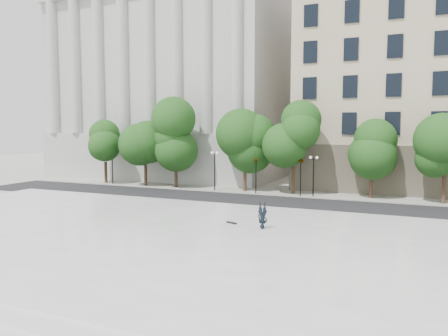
{
  "coord_description": "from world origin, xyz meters",
  "views": [
    {
      "loc": [
        13.94,
        -18.79,
        6.64
      ],
      "look_at": [
        1.41,
        10.0,
        3.77
      ],
      "focal_mm": 35.0,
      "sensor_mm": 36.0,
      "label": 1
    }
  ],
  "objects_px": {
    "traffic_light_west": "(256,157)",
    "skateboard": "(231,223)",
    "person_lying": "(263,225)",
    "traffic_light_east": "(301,159)"
  },
  "relations": [
    {
      "from": "traffic_light_west",
      "to": "skateboard",
      "type": "relative_size",
      "value": 5.26
    },
    {
      "from": "skateboard",
      "to": "traffic_light_east",
      "type": "bearing_deg",
      "value": 108.27
    },
    {
      "from": "traffic_light_west",
      "to": "skateboard",
      "type": "bearing_deg",
      "value": -76.5
    },
    {
      "from": "traffic_light_west",
      "to": "traffic_light_east",
      "type": "relative_size",
      "value": 1.0
    },
    {
      "from": "traffic_light_east",
      "to": "skateboard",
      "type": "bearing_deg",
      "value": -93.3
    },
    {
      "from": "traffic_light_east",
      "to": "traffic_light_west",
      "type": "bearing_deg",
      "value": 180.0
    },
    {
      "from": "traffic_light_west",
      "to": "person_lying",
      "type": "height_order",
      "value": "traffic_light_west"
    },
    {
      "from": "person_lying",
      "to": "traffic_light_west",
      "type": "bearing_deg",
      "value": 95.24
    },
    {
      "from": "traffic_light_east",
      "to": "skateboard",
      "type": "xyz_separation_m",
      "value": [
        -0.88,
        -15.22,
        -3.24
      ]
    },
    {
      "from": "skateboard",
      "to": "person_lying",
      "type": "bearing_deg",
      "value": 6.61
    }
  ]
}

